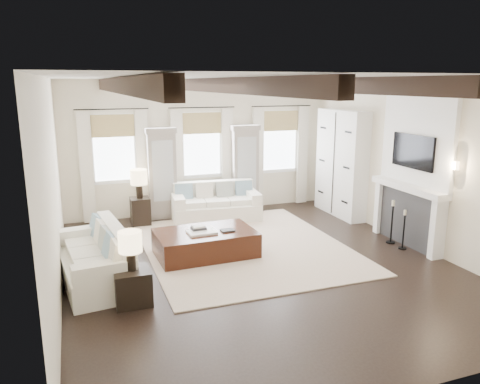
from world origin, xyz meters
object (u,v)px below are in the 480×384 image
object	(u,v)px
sofa_left	(98,260)
side_table_front	(133,287)
side_table_back	(140,211)
sofa_back	(216,205)
ottoman	(205,243)

from	to	relation	value
sofa_left	side_table_front	size ratio (longest dim) A/B	4.25
side_table_back	side_table_front	bearing A→B (deg)	-99.81
sofa_back	sofa_left	bearing A→B (deg)	-135.56
sofa_back	sofa_left	size ratio (longest dim) A/B	0.96
sofa_back	ottoman	size ratio (longest dim) A/B	1.17
sofa_left	ottoman	world-z (taller)	sofa_left
side_table_front	side_table_back	size ratio (longest dim) A/B	0.82
sofa_back	side_table_front	bearing A→B (deg)	-122.68
sofa_back	sofa_left	distance (m)	3.91
sofa_back	side_table_back	world-z (taller)	sofa_back
ottoman	side_table_back	size ratio (longest dim) A/B	2.88
ottoman	sofa_back	bearing A→B (deg)	66.66
sofa_back	side_table_front	world-z (taller)	sofa_back
ottoman	side_table_front	size ratio (longest dim) A/B	3.49
ottoman	side_table_back	xyz separation A→B (m)	(-0.85, 2.35, 0.08)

